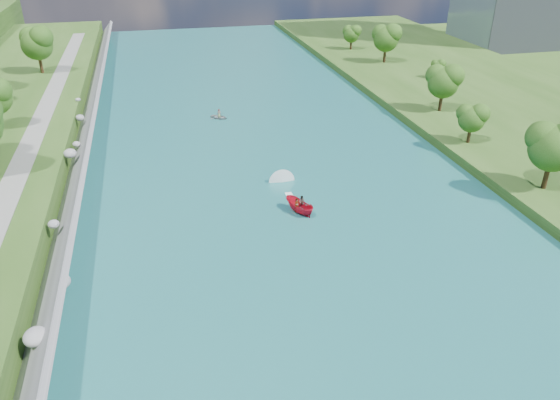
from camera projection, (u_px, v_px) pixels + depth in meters
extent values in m
plane|color=#2D5119|center=(323.00, 275.00, 55.37)|extent=(260.00, 260.00, 0.00)
cube|color=#18575C|center=(277.00, 189.00, 72.58)|extent=(55.00, 240.00, 0.10)
cube|color=slate|center=(71.00, 199.00, 66.37)|extent=(3.54, 236.00, 4.05)
ellipsoid|color=gray|center=(35.00, 337.00, 43.42)|extent=(1.88, 2.17, 1.25)
ellipsoid|color=gray|center=(61.00, 282.00, 51.96)|extent=(1.77, 1.93, 1.29)
ellipsoid|color=gray|center=(54.00, 224.00, 58.38)|extent=(1.22, 1.28, 0.88)
ellipsoid|color=gray|center=(74.00, 204.00, 65.87)|extent=(1.35, 1.49, 0.78)
ellipsoid|color=gray|center=(70.00, 153.00, 75.09)|extent=(1.75, 2.07, 1.22)
ellipsoid|color=gray|center=(76.00, 144.00, 80.73)|extent=(1.12, 1.26, 0.82)
ellipsoid|color=gray|center=(80.00, 118.00, 89.45)|extent=(1.40, 1.32, 1.07)
ellipsoid|color=gray|center=(78.00, 100.00, 95.81)|extent=(0.98, 0.89, 0.57)
cube|color=gray|center=(9.00, 192.00, 64.17)|extent=(3.00, 200.00, 0.10)
ellipsoid|color=#234813|center=(37.00, 45.00, 110.37)|extent=(6.67, 6.67, 11.12)
ellipsoid|color=#234813|center=(553.00, 150.00, 67.21)|extent=(6.33, 6.33, 10.55)
ellipsoid|color=#234813|center=(472.00, 120.00, 82.00)|extent=(4.34, 4.34, 7.24)
ellipsoid|color=#234813|center=(443.00, 84.00, 95.06)|extent=(5.88, 5.88, 9.79)
ellipsoid|color=#234813|center=(438.00, 67.00, 115.87)|extent=(2.82, 2.82, 4.69)
ellipsoid|color=#234813|center=(386.00, 40.00, 126.90)|extent=(6.28, 6.28, 10.47)
ellipsoid|color=#234813|center=(351.00, 35.00, 140.19)|extent=(4.38, 4.38, 7.29)
imported|color=red|center=(299.00, 206.00, 66.48)|extent=(3.53, 4.85, 1.76)
imported|color=#66605B|center=(297.00, 205.00, 65.89)|extent=(0.73, 0.58, 1.76)
imported|color=#66605B|center=(302.00, 202.00, 66.90)|extent=(0.96, 0.92, 1.57)
cube|color=white|center=(293.00, 201.00, 69.46)|extent=(0.90, 5.00, 0.06)
imported|color=#94979D|center=(219.00, 117.00, 97.63)|extent=(4.04, 3.93, 0.68)
imported|color=#66605B|center=(219.00, 113.00, 97.33)|extent=(0.75, 0.52, 1.48)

